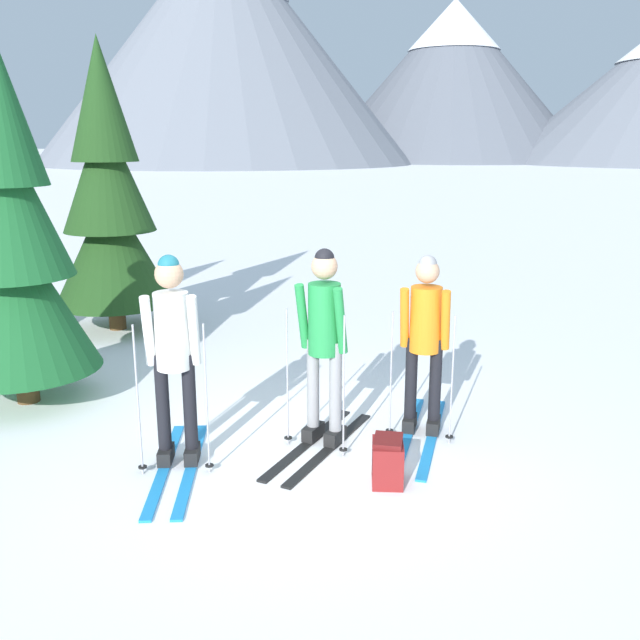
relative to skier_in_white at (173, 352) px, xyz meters
The scene contains 8 objects.
ground_plane 1.41m from the skier_in_white, 28.66° to the left, with size 400.00×400.00×0.00m, color white.
skier_in_white is the anchor object (origin of this frame).
skier_in_green 1.28m from the skier_in_white, 28.70° to the left, with size 0.76×1.65×1.76m.
skier_in_orange 2.23m from the skier_in_white, 27.06° to the left, with size 0.61×1.80×1.66m.
pine_tree_near 4.70m from the skier_in_white, 121.70° to the left, with size 1.65×1.65×3.98m.
pine_tree_far 2.45m from the skier_in_white, 152.01° to the left, with size 1.55×1.55×3.73m.
backpack_on_snow_front 1.92m from the skier_in_white, ahead, with size 0.27×0.34×0.38m.
mountain_ridge_distant 82.24m from the skier_in_white, 90.66° to the left, with size 93.73×55.46×25.98m.
Camera 1 is at (1.17, -5.51, 2.63)m, focal length 38.77 mm.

